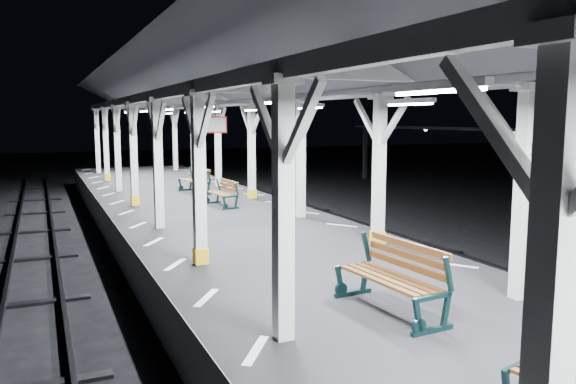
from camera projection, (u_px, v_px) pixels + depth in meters
ground at (342, 335)px, 9.91m from camera, size 120.00×120.00×0.00m
platform at (343, 307)px, 9.84m from camera, size 6.00×50.00×1.00m
hazard_stripes_left at (206, 298)px, 8.79m from camera, size 1.00×48.00×0.01m
hazard_stripes_right at (454, 265)px, 10.76m from camera, size 1.00×48.00×0.01m
track_left at (32, 384)px, 7.89m from camera, size 2.20×60.00×0.16m
track_right at (548, 295)px, 11.91m from camera, size 2.20×60.00×0.16m
canopy at (346, 72)px, 9.30m from camera, size 5.40×49.00×4.65m
bench_mid at (395, 275)px, 8.13m from camera, size 0.84×1.93×1.02m
bench_far at (224, 192)px, 17.98m from camera, size 0.72×1.58×0.83m
bench_extra at (197, 180)px, 21.21m from camera, size 0.89×1.79×0.93m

